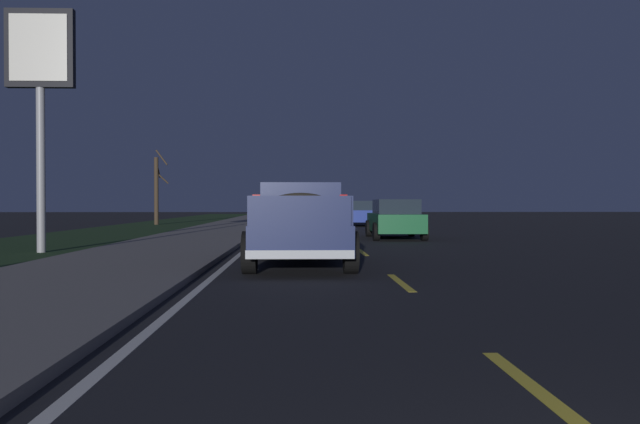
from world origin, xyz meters
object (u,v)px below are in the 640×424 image
object	(u,v)px
sedan_blue	(357,213)
sedan_green	(395,219)
pickup_truck	(301,221)
gas_price_sign	(40,70)
sedan_white	(302,218)
bare_tree_far	(157,189)

from	to	relation	value
sedan_blue	sedan_green	xyz separation A→B (m)	(-13.70, -0.24, 0.00)
pickup_truck	gas_price_sign	distance (m)	9.18
sedan_green	sedan_white	world-z (taller)	same
sedan_blue	sedan_green	distance (m)	13.71
sedan_white	gas_price_sign	distance (m)	11.50
sedan_blue	sedan_green	bearing A→B (deg)	-178.98
sedan_blue	gas_price_sign	size ratio (longest dim) A/B	0.64
sedan_green	bare_tree_far	xyz separation A→B (m)	(16.52, 13.11, 1.55)
sedan_green	sedan_white	distance (m)	3.82
pickup_truck	sedan_green	xyz separation A→B (m)	(10.39, -3.74, -0.20)
sedan_blue	sedan_white	size ratio (longest dim) A/B	1.00
pickup_truck	sedan_white	distance (m)	11.35
sedan_green	sedan_white	bearing A→B (deg)	75.37
pickup_truck	gas_price_sign	world-z (taller)	gas_price_sign
pickup_truck	gas_price_sign	bearing A→B (deg)	63.36
sedan_white	bare_tree_far	size ratio (longest dim) A/B	0.90
pickup_truck	bare_tree_far	world-z (taller)	bare_tree_far
sedan_blue	sedan_green	world-z (taller)	same
pickup_truck	bare_tree_far	xyz separation A→B (m)	(26.91, 9.37, 1.35)
sedan_green	bare_tree_far	distance (m)	21.15
sedan_blue	sedan_green	size ratio (longest dim) A/B	1.00
sedan_green	gas_price_sign	xyz separation A→B (m)	(-6.71, 11.06, 4.36)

